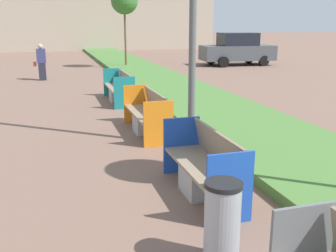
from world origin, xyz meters
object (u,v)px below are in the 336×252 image
pedestrian_walking (41,62)px  litter_bin (222,223)px  bench_blue_frame (204,170)px  bench_teal_frame (119,90)px  sapling_tree_far (124,1)px  parked_car_distant (237,49)px  bench_orange_frame (148,117)px

pedestrian_walking → litter_bin: bearing=-82.5°
bench_blue_frame → litter_bin: bearing=-105.6°
bench_teal_frame → litter_bin: bench_teal_frame is taller
sapling_tree_far → parked_car_distant: (6.53, -0.30, -2.61)m
sapling_tree_far → pedestrian_walking: size_ratio=2.73×
pedestrian_walking → parked_car_distant: parked_car_distant is taller
bench_orange_frame → pedestrian_walking: size_ratio=1.41×
parked_car_distant → pedestrian_walking: bearing=-158.8°
bench_blue_frame → pedestrian_walking: pedestrian_walking is taller
bench_orange_frame → parked_car_distant: size_ratio=0.51×
litter_bin → parked_car_distant: 19.92m
sapling_tree_far → parked_car_distant: size_ratio=0.98×
bench_teal_frame → pedestrian_walking: bearing=112.8°
bench_blue_frame → sapling_tree_far: 16.84m
litter_bin → pedestrian_walking: bearing=97.5°
sapling_tree_far → pedestrian_walking: 6.23m
bench_orange_frame → parked_car_distant: bearing=56.2°
bench_orange_frame → parked_car_distant: 15.26m
bench_blue_frame → bench_orange_frame: (0.00, 3.46, 0.01)m
bench_teal_frame → litter_bin: 8.89m
parked_car_distant → litter_bin: bearing=-112.0°
sapling_tree_far → pedestrian_walking: sapling_tree_far is taller
litter_bin → sapling_tree_far: 18.51m
litter_bin → parked_car_distant: parked_car_distant is taller
sapling_tree_far → parked_car_distant: 7.04m
bench_blue_frame → litter_bin: 1.73m
bench_blue_frame → bench_teal_frame: (0.00, 7.22, 0.01)m
litter_bin → parked_car_distant: bearing=63.3°
litter_bin → sapling_tree_far: (2.42, 18.09, 3.07)m
pedestrian_walking → parked_car_distant: bearing=16.5°
pedestrian_walking → bench_orange_frame: bearing=-75.8°
litter_bin → pedestrian_walking: (-1.93, 14.57, 0.32)m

